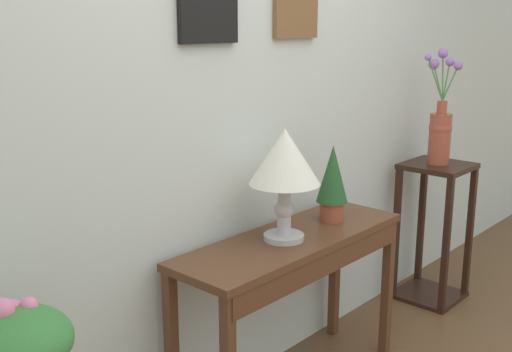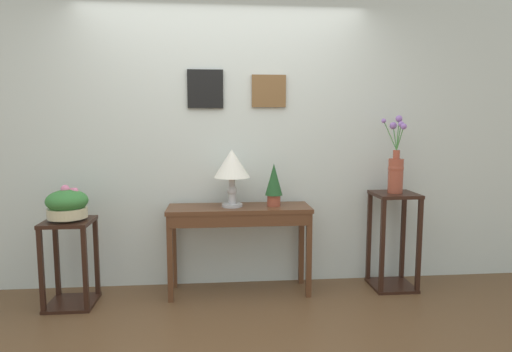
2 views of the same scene
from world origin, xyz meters
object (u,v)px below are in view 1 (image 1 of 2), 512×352
at_px(table_lamp, 285,162).
at_px(potted_plant_on_console, 332,180).
at_px(console_table, 296,261).
at_px(pedestal_stand_right, 433,232).
at_px(planter_bowl_wide_left, 13,351).
at_px(flower_vase_tall_right, 440,127).

height_order(table_lamp, potted_plant_on_console, table_lamp).
height_order(console_table, pedestal_stand_right, pedestal_stand_right).
relative_size(console_table, planter_bowl_wide_left, 3.80).
relative_size(table_lamp, flower_vase_tall_right, 0.73).
distance_m(potted_plant_on_console, planter_bowl_wide_left, 1.69).
distance_m(table_lamp, flower_vase_tall_right, 1.44).
distance_m(pedestal_stand_right, flower_vase_tall_right, 0.65).
relative_size(table_lamp, potted_plant_on_console, 1.34).
relative_size(console_table, flower_vase_tall_right, 1.80).
xyz_separation_m(table_lamp, flower_vase_tall_right, (1.44, -0.01, -0.03)).
xyz_separation_m(potted_plant_on_console, flower_vase_tall_right, (1.08, -0.01, 0.12)).
distance_m(potted_plant_on_console, flower_vase_tall_right, 1.08).
bearing_deg(pedestal_stand_right, potted_plant_on_console, 179.23).
bearing_deg(table_lamp, flower_vase_tall_right, -0.43).
height_order(console_table, table_lamp, table_lamp).
xyz_separation_m(console_table, planter_bowl_wide_left, (-1.38, -0.12, 0.19)).
relative_size(table_lamp, pedestal_stand_right, 0.57).
distance_m(table_lamp, pedestal_stand_right, 1.59).
height_order(console_table, potted_plant_on_console, potted_plant_on_console).
distance_m(table_lamp, planter_bowl_wide_left, 1.35).
bearing_deg(potted_plant_on_console, console_table, -175.18).
bearing_deg(potted_plant_on_console, flower_vase_tall_right, -0.68).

